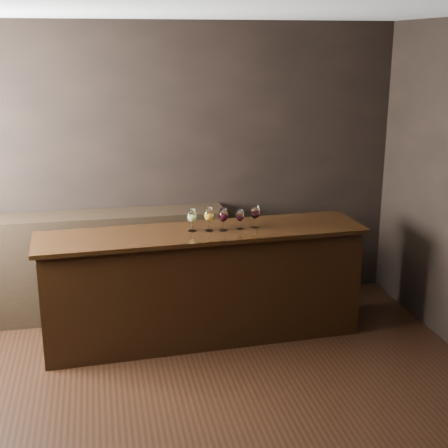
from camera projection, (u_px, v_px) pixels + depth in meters
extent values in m
plane|color=black|center=(182.00, 426.00, 4.37)|extent=(5.00, 5.00, 0.00)
cube|color=black|center=(148.00, 169.00, 6.10)|extent=(5.00, 0.02, 2.80)
cube|color=silver|center=(173.00, 4.00, 3.60)|extent=(5.00, 4.50, 0.02)
cube|color=black|center=(203.00, 287.00, 5.58)|extent=(2.81, 0.73, 0.97)
cube|color=black|center=(202.00, 233.00, 5.44)|extent=(2.91, 0.80, 0.04)
cube|color=black|center=(77.00, 267.00, 6.00)|extent=(2.86, 0.40, 1.03)
cylinder|color=white|center=(192.00, 231.00, 5.43)|extent=(0.07, 0.07, 0.00)
cylinder|color=white|center=(192.00, 226.00, 5.42)|extent=(0.01, 0.01, 0.08)
ellipsoid|color=white|center=(192.00, 215.00, 5.39)|extent=(0.08, 0.08, 0.12)
cylinder|color=white|center=(192.00, 209.00, 5.38)|extent=(0.06, 0.06, 0.01)
ellipsoid|color=#A9B95D|center=(192.00, 218.00, 5.40)|extent=(0.07, 0.07, 0.05)
cylinder|color=white|center=(209.00, 230.00, 5.44)|extent=(0.07, 0.07, 0.00)
cylinder|color=white|center=(209.00, 226.00, 5.43)|extent=(0.01, 0.01, 0.08)
ellipsoid|color=white|center=(209.00, 215.00, 5.40)|extent=(0.09, 0.09, 0.12)
cylinder|color=white|center=(209.00, 208.00, 5.38)|extent=(0.07, 0.07, 0.01)
ellipsoid|color=gold|center=(209.00, 217.00, 5.40)|extent=(0.07, 0.07, 0.06)
cylinder|color=white|center=(223.00, 230.00, 5.44)|extent=(0.07, 0.07, 0.00)
cylinder|color=white|center=(223.00, 226.00, 5.43)|extent=(0.01, 0.01, 0.08)
ellipsoid|color=white|center=(223.00, 215.00, 5.41)|extent=(0.08, 0.08, 0.12)
cylinder|color=white|center=(223.00, 209.00, 5.39)|extent=(0.06, 0.06, 0.01)
ellipsoid|color=black|center=(223.00, 217.00, 5.41)|extent=(0.07, 0.07, 0.05)
cylinder|color=white|center=(240.00, 229.00, 5.49)|extent=(0.06, 0.06, 0.00)
cylinder|color=white|center=(240.00, 225.00, 5.48)|extent=(0.01, 0.01, 0.07)
ellipsoid|color=white|center=(240.00, 215.00, 5.46)|extent=(0.07, 0.07, 0.10)
cylinder|color=white|center=(240.00, 210.00, 5.44)|extent=(0.05, 0.05, 0.01)
ellipsoid|color=black|center=(240.00, 217.00, 5.46)|extent=(0.06, 0.06, 0.05)
cylinder|color=white|center=(255.00, 227.00, 5.53)|extent=(0.07, 0.07, 0.00)
cylinder|color=white|center=(255.00, 223.00, 5.52)|extent=(0.01, 0.01, 0.07)
ellipsoid|color=white|center=(255.00, 212.00, 5.50)|extent=(0.08, 0.08, 0.12)
cylinder|color=white|center=(255.00, 206.00, 5.48)|extent=(0.06, 0.06, 0.01)
ellipsoid|color=black|center=(255.00, 214.00, 5.50)|extent=(0.07, 0.07, 0.05)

